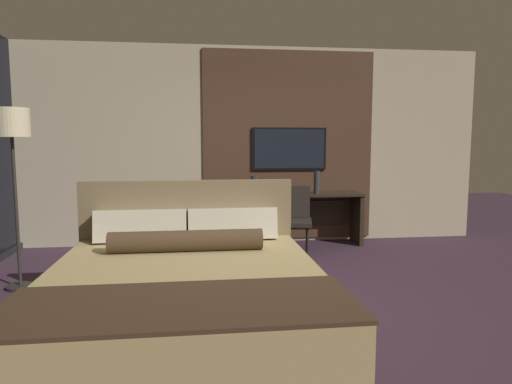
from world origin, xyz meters
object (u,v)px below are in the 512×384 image
vase_tall (317,182)px  vase_short (254,185)px  desk (291,209)px  bed (186,301)px  tv (289,149)px  desk_chair (291,214)px  floor_lamp (12,137)px

vase_tall → vase_short: 0.88m
desk → vase_short: (-0.55, -0.10, 0.36)m
desk → vase_tall: (0.33, -0.10, 0.39)m
bed → tv: (1.41, 3.28, 1.02)m
vase_tall → vase_short: (-0.88, -0.01, -0.03)m
desk → bed: bearing=-114.5°
desk → desk_chair: size_ratio=2.23×
tv → vase_short: size_ratio=4.21×
vase_tall → vase_short: vase_tall is taller
bed → desk: bearing=65.5°
bed → desk_chair: size_ratio=2.51×
tv → floor_lamp: size_ratio=0.60×
desk → vase_short: vase_short is taller
bed → vase_short: (0.86, 2.99, 0.53)m
tv → vase_tall: size_ratio=3.44×
vase_tall → bed: bearing=-120.2°
tv → desk: bearing=-90.0°
desk_chair → floor_lamp: 3.31m
desk → tv: tv is taller
vase_short → bed: bearing=-106.1°
vase_tall → floor_lamp: bearing=-156.8°
desk_chair → vase_short: size_ratio=3.46×
bed → desk: 3.40m
bed → desk_chair: bed is taller
tv → desk_chair: (-0.11, -0.72, -0.84)m
desk_chair → desk: bearing=91.0°
desk → desk_chair: bearing=-101.9°
desk_chair → floor_lamp: size_ratio=0.49×
desk_chair → vase_tall: size_ratio=2.82×
desk → vase_short: size_ratio=7.70×
floor_lamp → vase_tall: floor_lamp is taller
desk_chair → bed: bearing=-104.0°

